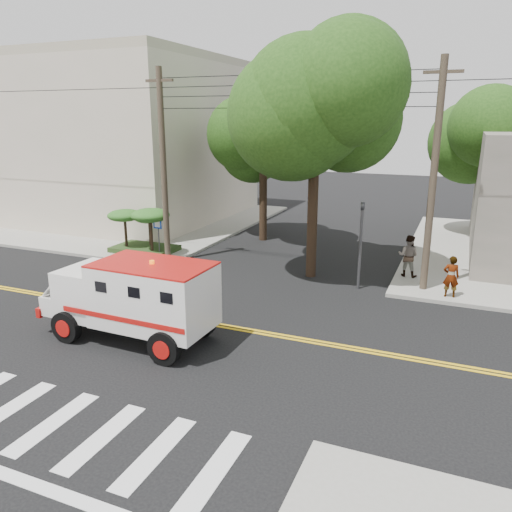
% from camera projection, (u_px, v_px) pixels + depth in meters
% --- Properties ---
extents(ground, '(100.00, 100.00, 0.00)m').
position_uv_depth(ground, '(213.00, 324.00, 17.01)').
color(ground, black).
rests_on(ground, ground).
extents(sidewalk_nw, '(17.00, 17.00, 0.15)m').
position_uv_depth(sidewalk_nw, '(129.00, 220.00, 34.00)').
color(sidewalk_nw, gray).
rests_on(sidewalk_nw, ground).
extents(building_left, '(16.00, 14.00, 10.00)m').
position_uv_depth(building_left, '(113.00, 142.00, 34.71)').
color(building_left, beige).
rests_on(building_left, sidewalk_nw).
extents(utility_pole_left, '(0.28, 0.28, 9.00)m').
position_uv_depth(utility_pole_left, '(164.00, 169.00, 23.21)').
color(utility_pole_left, '#382D23').
rests_on(utility_pole_left, ground).
extents(utility_pole_right, '(0.28, 0.28, 9.00)m').
position_uv_depth(utility_pole_right, '(433.00, 180.00, 18.97)').
color(utility_pole_right, '#382D23').
rests_on(utility_pole_right, ground).
extents(tree_main, '(6.08, 5.70, 9.85)m').
position_uv_depth(tree_main, '(324.00, 107.00, 19.88)').
color(tree_main, black).
rests_on(tree_main, ground).
extents(tree_left, '(4.48, 4.20, 7.70)m').
position_uv_depth(tree_left, '(267.00, 138.00, 26.94)').
color(tree_left, black).
rests_on(tree_left, ground).
extents(tree_right, '(4.80, 4.50, 8.20)m').
position_uv_depth(tree_right, '(500.00, 132.00, 26.11)').
color(tree_right, black).
rests_on(tree_right, ground).
extents(traffic_signal, '(0.15, 0.18, 3.60)m').
position_uv_depth(traffic_signal, '(361.00, 236.00, 19.98)').
color(traffic_signal, '#3F3F42').
rests_on(traffic_signal, ground).
extents(accessibility_sign, '(0.45, 0.10, 2.02)m').
position_uv_depth(accessibility_sign, '(158.00, 233.00, 24.43)').
color(accessibility_sign, '#3F3F42').
rests_on(accessibility_sign, ground).
extents(palm_planter, '(3.52, 2.63, 2.36)m').
position_uv_depth(palm_planter, '(142.00, 223.00, 25.22)').
color(palm_planter, '#1E3314').
rests_on(palm_planter, sidewalk_nw).
extents(armored_truck, '(5.77, 2.44, 2.60)m').
position_uv_depth(armored_truck, '(134.00, 296.00, 15.46)').
color(armored_truck, silver).
rests_on(armored_truck, ground).
extents(pedestrian_a, '(0.64, 0.47, 1.63)m').
position_uv_depth(pedestrian_a, '(451.00, 277.00, 19.00)').
color(pedestrian_a, gray).
rests_on(pedestrian_a, sidewalk_ne).
extents(pedestrian_b, '(0.98, 0.82, 1.82)m').
position_uv_depth(pedestrian_b, '(408.00, 256.00, 21.49)').
color(pedestrian_b, gray).
rests_on(pedestrian_b, sidewalk_ne).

